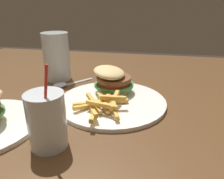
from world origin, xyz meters
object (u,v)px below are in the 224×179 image
object	(u,v)px
spoon	(63,85)
juice_glass	(47,123)
meal_plate_near	(112,92)
beer_glass	(57,57)

from	to	relation	value
spoon	juice_glass	bearing A→B (deg)	58.61
meal_plate_near	spoon	world-z (taller)	meal_plate_near
meal_plate_near	spoon	xyz separation A→B (m)	(0.07, 0.17, -0.02)
beer_glass	juice_glass	distance (m)	0.38
meal_plate_near	beer_glass	distance (m)	0.26
meal_plate_near	juice_glass	world-z (taller)	juice_glass
meal_plate_near	beer_glass	size ratio (longest dim) A/B	1.81
meal_plate_near	juice_glass	bearing A→B (deg)	160.68
beer_glass	juice_glass	bearing A→B (deg)	-158.62
meal_plate_near	juice_glass	distance (m)	0.23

